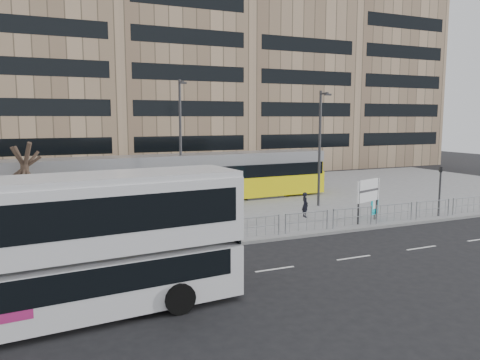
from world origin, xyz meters
name	(u,v)px	position (x,y,z in m)	size (l,w,h in m)	color
ground	(273,241)	(0.00, 0.00, 0.00)	(120.00, 120.00, 0.00)	black
plaza	(198,201)	(0.00, 12.00, 0.07)	(64.00, 24.00, 0.15)	slate
kerb	(272,239)	(0.00, 0.05, 0.07)	(64.00, 0.25, 0.17)	gray
building_row	(148,60)	(1.55, 34.27, 12.91)	(70.40, 18.40, 31.20)	brown
pedestrian_barrier	(302,217)	(2.00, 0.50, 0.98)	(32.07, 0.07, 1.10)	#95989E
road_markings	(335,260)	(1.00, -4.00, 0.01)	(62.00, 0.12, 0.01)	white
double_decker_bus	(63,244)	(-10.23, -5.73, 2.42)	(11.38, 3.59, 4.48)	silver
tram	(136,182)	(-4.66, 11.38, 1.90)	(29.75, 4.29, 3.49)	yellow
station_sign	(368,192)	(6.90, 1.18, 1.90)	(2.11, 0.80, 2.53)	#2D2D30
ad_panel	(375,205)	(7.68, 1.52, 1.05)	(0.78, 0.38, 1.54)	#2D2D30
pedestrian	(305,205)	(4.20, 3.79, 0.93)	(0.57, 0.37, 1.55)	black
traffic_light_west	(112,205)	(-7.63, 2.00, 2.12)	(0.23, 0.25, 3.10)	#2D2D30
traffic_light_east	(440,185)	(12.03, 0.72, 2.12)	(0.20, 0.23, 3.10)	#2D2D30
lamp_post_west	(181,138)	(-1.62, 10.78, 4.88)	(0.45, 1.04, 8.70)	#2D2D30
lamp_post_east	(320,144)	(7.06, 6.62, 4.48)	(0.45, 1.04, 7.92)	#2D2D30
bare_tree	(23,140)	(-11.47, 7.83, 5.04)	(4.57, 4.57, 6.97)	#2E2319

